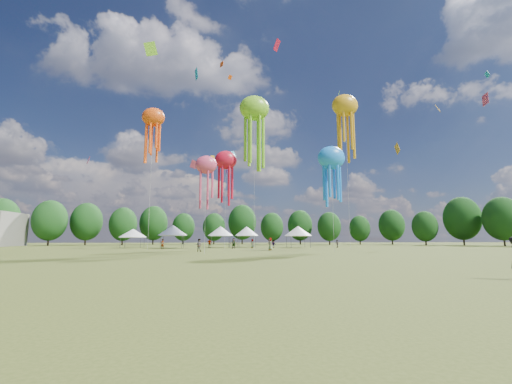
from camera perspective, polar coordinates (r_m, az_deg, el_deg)
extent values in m
plane|color=#384416|center=(16.44, 13.66, -13.75)|extent=(300.00, 300.00, 0.00)
imported|color=gray|center=(46.90, -9.67, -8.90)|extent=(1.03, 0.91, 1.75)
imported|color=gray|center=(64.67, -0.63, -8.75)|extent=(0.67, 0.91, 1.71)
imported|color=gray|center=(70.17, 13.61, -8.53)|extent=(0.61, 0.77, 1.55)
imported|color=gray|center=(65.93, 3.02, -8.80)|extent=(1.14, 0.94, 1.54)
imported|color=gray|center=(67.40, -7.90, -8.60)|extent=(1.13, 0.66, 1.81)
imported|color=gray|center=(61.78, -3.81, -8.70)|extent=(1.80, 0.94, 1.86)
imported|color=gray|center=(60.61, -15.60, -8.50)|extent=(0.74, 0.75, 1.74)
imported|color=gray|center=(52.91, 2.43, -8.81)|extent=(1.02, 1.11, 1.90)
cylinder|color=#47474C|center=(69.94, -22.07, -8.01)|extent=(0.08, 0.08, 1.96)
cylinder|color=#47474C|center=(73.58, -21.35, -8.02)|extent=(0.08, 0.08, 1.96)
cylinder|color=#47474C|center=(69.12, -19.03, -8.17)|extent=(0.08, 0.08, 1.96)
cylinder|color=#47474C|center=(72.80, -18.46, -8.16)|extent=(0.08, 0.08, 1.96)
cube|color=white|center=(71.33, -20.19, -7.26)|extent=(4.14, 4.14, 0.10)
cone|color=white|center=(71.34, -20.15, -6.55)|extent=(5.39, 5.39, 1.68)
cylinder|color=#47474C|center=(65.26, -15.92, -8.18)|extent=(0.08, 0.08, 2.31)
cylinder|color=#47474C|center=(69.15, -15.46, -8.17)|extent=(0.08, 0.08, 2.31)
cylinder|color=#47474C|center=(64.83, -12.45, -8.30)|extent=(0.08, 0.08, 2.31)
cylinder|color=#47474C|center=(68.74, -12.19, -8.28)|extent=(0.08, 0.08, 2.31)
cube|color=white|center=(66.97, -13.97, -7.20)|extent=(4.32, 4.32, 0.10)
cone|color=white|center=(66.99, -13.94, -6.31)|extent=(5.62, 5.62, 1.98)
cylinder|color=#47474C|center=(68.02, -7.59, -8.40)|extent=(0.08, 0.08, 2.28)
cylinder|color=#47474C|center=(71.70, -7.60, -8.38)|extent=(0.08, 0.08, 2.28)
cylinder|color=#47474C|center=(68.14, -4.46, -8.45)|extent=(0.08, 0.08, 2.28)
cylinder|color=#47474C|center=(71.80, -4.63, -8.42)|extent=(0.08, 0.08, 2.28)
cube|color=white|center=(69.89, -6.06, -7.44)|extent=(4.07, 4.07, 0.10)
cone|color=white|center=(69.91, -6.04, -6.60)|extent=(5.30, 5.30, 1.96)
cylinder|color=#47474C|center=(72.17, -2.89, -8.41)|extent=(0.08, 0.08, 2.35)
cylinder|color=#47474C|center=(75.74, -3.12, -8.39)|extent=(0.08, 0.08, 2.35)
cylinder|color=#47474C|center=(72.56, -0.04, -8.42)|extent=(0.08, 0.08, 2.35)
cylinder|color=#47474C|center=(76.12, -0.40, -8.40)|extent=(0.08, 0.08, 2.35)
cube|color=white|center=(74.13, -1.61, -7.46)|extent=(3.99, 3.99, 0.10)
cone|color=white|center=(74.14, -1.61, -6.64)|extent=(5.18, 5.18, 2.01)
cylinder|color=#47474C|center=(66.21, 5.97, -8.45)|extent=(0.08, 0.08, 2.27)
cylinder|color=#47474C|center=(69.97, 5.21, -8.43)|extent=(0.08, 0.08, 2.27)
cylinder|color=#47474C|center=(67.22, 9.21, -8.38)|extent=(0.08, 0.08, 2.27)
cylinder|color=#47474C|center=(70.94, 8.30, -8.38)|extent=(0.08, 0.08, 2.27)
cube|color=white|center=(68.56, 7.16, -7.42)|extent=(4.27, 4.27, 0.10)
cone|color=white|center=(68.57, 7.14, -6.57)|extent=(5.55, 5.55, 1.94)
ellipsoid|color=red|center=(58.77, -5.15, 5.42)|extent=(3.83, 2.68, 3.26)
cylinder|color=beige|center=(57.48, -5.24, -2.02)|extent=(0.03, 0.03, 15.31)
ellipsoid|color=#7FD222|center=(60.48, -0.29, 14.02)|extent=(5.22, 3.66, 4.44)
cylinder|color=beige|center=(57.04, -0.30, 2.59)|extent=(0.03, 0.03, 24.38)
ellipsoid|color=#1C86FF|center=(49.16, 12.66, 5.70)|extent=(3.94, 2.76, 3.35)
cylinder|color=beige|center=(48.05, 12.90, -1.96)|extent=(0.03, 0.03, 13.18)
ellipsoid|color=#FF520F|center=(62.01, -17.03, 12.05)|extent=(3.87, 2.71, 3.29)
cylinder|color=beige|center=(59.17, -17.47, 1.70)|extent=(0.03, 0.03, 22.59)
ellipsoid|color=#DF4167|center=(40.42, -8.45, 4.60)|extent=(2.56, 1.79, 2.18)
cylinder|color=beige|center=(39.61, -8.61, -2.81)|extent=(0.03, 0.03, 10.46)
ellipsoid|color=orange|center=(64.17, 14.86, 14.00)|extent=(4.76, 3.33, 4.04)
cylinder|color=beige|center=(60.62, 15.29, 2.76)|extent=(0.03, 0.03, 25.45)
cube|color=#FF520F|center=(59.98, -5.85, 20.77)|extent=(0.56, 0.83, 1.10)
cube|color=orange|center=(81.38, -7.35, 5.53)|extent=(1.08, 1.22, 1.94)
cube|color=#7FD222|center=(81.30, 13.92, 15.98)|extent=(0.50, 0.71, 0.99)
cube|color=#179CCB|center=(64.37, -3.83, 6.35)|extent=(1.25, 0.88, 1.60)
cube|color=#DF4167|center=(52.30, 34.39, 12.86)|extent=(0.30, 1.26, 1.57)
cube|color=#FF520F|center=(85.76, -4.43, 18.84)|extent=(1.13, 0.66, 1.17)
cube|color=orange|center=(69.94, 28.51, 12.32)|extent=(1.38, 1.23, 1.42)
cube|color=#7FD222|center=(52.80, -17.46, 22.18)|extent=(2.01, 0.11, 2.34)
cube|color=#179CCB|center=(66.67, -10.08, 19.14)|extent=(0.74, 1.58, 2.03)
cube|color=#DF4167|center=(89.84, -10.53, 4.64)|extent=(2.15, 0.81, 2.46)
cube|color=red|center=(71.84, 3.57, 23.64)|extent=(1.64, 2.16, 2.19)
cube|color=orange|center=(75.75, 22.86, 6.82)|extent=(0.37, 2.33, 2.60)
cube|color=#1C86FF|center=(84.12, 14.06, 4.98)|extent=(0.69, 1.41, 1.69)
cube|color=#179CCB|center=(63.25, 34.63, 16.10)|extent=(0.25, 0.88, 1.01)
cube|color=#DF4167|center=(82.02, -26.59, 4.85)|extent=(1.10, 1.22, 1.85)
cube|color=purple|center=(63.36, -5.02, 3.59)|extent=(0.30, 1.00, 1.20)
ellipsoid|color=#163E14|center=(110.20, -37.29, -3.69)|extent=(8.83, 8.83, 11.04)
cylinder|color=#38281C|center=(102.17, -31.80, -6.82)|extent=(0.44, 0.44, 3.36)
ellipsoid|color=#163E14|center=(102.28, -31.61, -4.12)|extent=(8.40, 8.40, 10.51)
cylinder|color=#38281C|center=(106.60, -27.00, -7.13)|extent=(0.44, 0.44, 3.41)
ellipsoid|color=#163E14|center=(106.71, -26.83, -4.51)|extent=(8.53, 8.53, 10.66)
cylinder|color=#38281C|center=(103.29, -21.76, -7.53)|extent=(0.44, 0.44, 3.07)
ellipsoid|color=#163E14|center=(103.37, -21.63, -5.09)|extent=(7.66, 7.66, 9.58)
cylinder|color=#38281C|center=(110.02, -17.09, -7.64)|extent=(0.44, 0.44, 3.43)
ellipsoid|color=#163E14|center=(110.13, -16.99, -5.07)|extent=(8.58, 8.58, 10.73)
cylinder|color=#38281C|center=(114.57, -12.28, -7.93)|extent=(0.44, 0.44, 2.95)
ellipsoid|color=#163E14|center=(114.64, -12.22, -5.81)|extent=(7.37, 7.37, 9.21)
cylinder|color=#38281C|center=(110.33, -7.17, -8.07)|extent=(0.44, 0.44, 2.89)
ellipsoid|color=#163E14|center=(110.40, -7.13, -5.91)|extent=(7.23, 7.23, 9.04)
cylinder|color=#38281C|center=(115.26, -2.36, -7.88)|extent=(0.44, 0.44, 3.84)
ellipsoid|color=#163E14|center=(115.40, -2.35, -5.14)|extent=(9.60, 9.60, 11.99)
cylinder|color=#38281C|center=(105.44, 2.73, -8.14)|extent=(0.44, 0.44, 2.84)
ellipsoid|color=#163E14|center=(105.51, 2.72, -5.92)|extent=(7.11, 7.11, 8.89)
cylinder|color=#38281C|center=(110.13, 7.52, -7.99)|extent=(0.44, 0.44, 3.16)
ellipsoid|color=#163E14|center=(110.22, 7.48, -5.63)|extent=(7.91, 7.91, 9.88)
cylinder|color=#38281C|center=(106.99, 12.39, -7.95)|extent=(0.44, 0.44, 2.88)
ellipsoid|color=#163E14|center=(107.06, 12.33, -5.74)|extent=(7.21, 7.21, 9.01)
cylinder|color=#38281C|center=(112.93, 17.27, -7.84)|extent=(0.44, 0.44, 2.63)
ellipsoid|color=#163E14|center=(112.98, 17.19, -5.92)|extent=(6.57, 6.57, 8.22)
cylinder|color=#38281C|center=(113.92, 22.15, -7.48)|extent=(0.44, 0.44, 3.13)
ellipsoid|color=#163E14|center=(114.01, 22.04, -5.23)|extent=(7.81, 7.81, 9.77)
cylinder|color=#38281C|center=(105.47, 26.88, -7.33)|extent=(0.44, 0.44, 2.72)
ellipsoid|color=#163E14|center=(105.53, 26.74, -5.21)|extent=(6.80, 6.80, 8.50)
cylinder|color=#38281C|center=(108.74, 31.80, -6.70)|extent=(0.44, 0.44, 3.81)
ellipsoid|color=#163E14|center=(108.89, 31.59, -3.83)|extent=(9.52, 9.52, 11.90)
cylinder|color=#38281C|center=(104.32, 36.54, -6.41)|extent=(0.44, 0.44, 3.51)
ellipsoid|color=#163E14|center=(104.44, 36.31, -3.65)|extent=(8.78, 8.78, 10.97)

